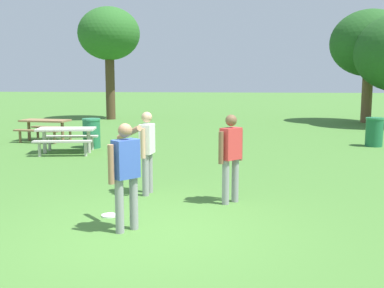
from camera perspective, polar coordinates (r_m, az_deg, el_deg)
The scene contains 11 objects.
ground_plane at distance 7.20m, azimuth -5.43°, elevation -10.62°, with size 120.00×120.00×0.00m, color #447530.
person_thrower at distance 8.55m, azimuth 4.75°, elevation -1.07°, with size 0.44×0.48×1.64m.
person_catcher at distance 7.05m, azimuth -8.12°, elevation -2.98°, with size 0.49×0.84×1.64m.
person_bystander at distance 9.21m, azimuth -5.49°, elevation -0.41°, with size 0.26×0.61×1.64m.
frisbee at distance 8.05m, azimuth -10.04°, elevation -8.56°, with size 0.26×0.26×0.03m, color white.
picnic_table_near at distance 14.65m, azimuth -15.06°, elevation 1.09°, with size 1.88×1.64×0.77m.
picnic_table_far at distance 17.62m, azimuth -17.44°, elevation 2.17°, with size 1.86×1.62×0.77m.
trash_can_beside_table at distance 15.56m, azimuth -12.14°, elevation 1.30°, with size 0.59×0.59×0.96m.
trash_can_further_along at distance 16.69m, azimuth 21.33°, elevation 1.38°, with size 0.59×0.59×0.96m.
tree_tall_left at distance 25.76m, azimuth -10.09°, elevation 12.94°, with size 3.27×3.27×5.93m.
tree_broad_center at distance 25.07m, azimuth 20.84°, elevation 11.34°, with size 3.84×3.84×5.56m.
Camera 1 is at (1.29, -6.69, 2.33)m, focal length 43.76 mm.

